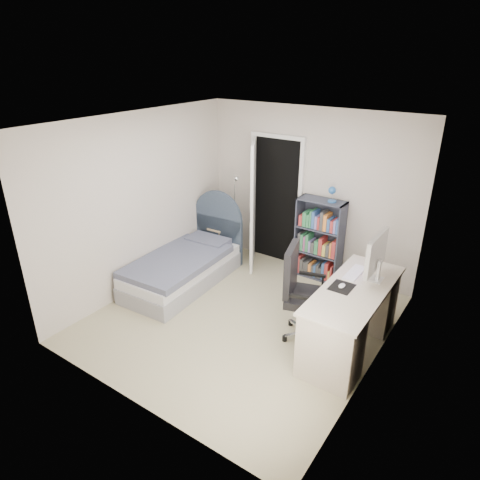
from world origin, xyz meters
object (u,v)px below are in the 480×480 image
Objects in this scene: bed at (186,265)px; bookcase at (319,242)px; desk at (352,316)px; office_chair at (302,289)px; nightstand at (217,231)px; floor_lamp at (235,224)px.

bed is 1.35× the size of bookcase.
desk reaches higher than office_chair.
nightstand is at bearing 101.32° from bed.
bed is 1.68× the size of office_chair.
floor_lamp is at bearing 15.23° from nightstand.
office_chair is at bearing -72.58° from bookcase.
nightstand is 3.05m from desk.
nightstand is (-0.21, 1.05, 0.14)m from bed.
nightstand is 0.37× the size of desk.
office_chair is at bearing -168.54° from desk.
bookcase reaches higher than nightstand.
desk is at bearing 11.46° from office_chair.
desk reaches higher than bed.
floor_lamp reaches higher than nightstand.
floor_lamp is 2.35m from office_chair.
bookcase is (1.76, 0.22, 0.17)m from nightstand.
floor_lamp reaches higher than bed.
bookcase reaches higher than desk.
bookcase is at bearing 5.21° from floor_lamp.
nightstand is 0.37m from floor_lamp.
bookcase is at bearing 127.57° from desk.
floor_lamp is 1.45m from bookcase.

